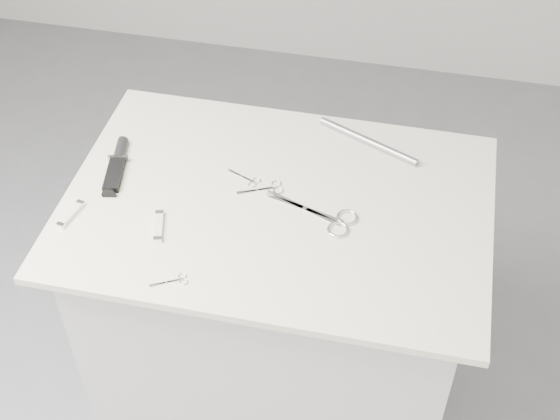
% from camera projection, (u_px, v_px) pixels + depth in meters
% --- Properties ---
extents(ground, '(4.00, 4.00, 0.01)m').
position_uv_depth(ground, '(278.00, 411.00, 2.48)').
color(ground, gray).
rests_on(ground, ground).
extents(plinth, '(0.90, 0.60, 0.90)m').
position_uv_depth(plinth, '(278.00, 324.00, 2.16)').
color(plinth, silver).
rests_on(plinth, ground).
extents(display_board, '(1.00, 0.70, 0.02)m').
position_uv_depth(display_board, '(277.00, 205.00, 1.84)').
color(display_board, beige).
rests_on(display_board, plinth).
extents(large_shears, '(0.22, 0.12, 0.01)m').
position_uv_depth(large_shears, '(329.00, 218.00, 1.79)').
color(large_shears, silver).
rests_on(large_shears, display_board).
extents(embroidery_scissors_a, '(0.11, 0.07, 0.00)m').
position_uv_depth(embroidery_scissors_a, '(268.00, 188.00, 1.86)').
color(embroidery_scissors_a, silver).
rests_on(embroidery_scissors_a, display_board).
extents(embroidery_scissors_b, '(0.09, 0.05, 0.00)m').
position_uv_depth(embroidery_scissors_b, '(248.00, 179.00, 1.88)').
color(embroidery_scissors_b, silver).
rests_on(embroidery_scissors_b, display_board).
extents(tiny_scissors, '(0.08, 0.06, 0.00)m').
position_uv_depth(tiny_scissors, '(174.00, 281.00, 1.66)').
color(tiny_scissors, silver).
rests_on(tiny_scissors, display_board).
extents(sheathed_knife, '(0.06, 0.19, 0.02)m').
position_uv_depth(sheathed_knife, '(117.00, 163.00, 1.92)').
color(sheathed_knife, black).
rests_on(sheathed_knife, display_board).
extents(pocket_knife_a, '(0.04, 0.09, 0.01)m').
position_uv_depth(pocket_knife_a, '(71.00, 214.00, 1.79)').
color(pocket_knife_a, silver).
rests_on(pocket_knife_a, display_board).
extents(pocket_knife_b, '(0.04, 0.10, 0.01)m').
position_uv_depth(pocket_knife_b, '(159.00, 226.00, 1.76)').
color(pocket_knife_b, silver).
rests_on(pocket_knife_b, display_board).
extents(metal_rail, '(0.27, 0.13, 0.02)m').
position_uv_depth(metal_rail, '(368.00, 141.00, 1.97)').
color(metal_rail, gray).
rests_on(metal_rail, display_board).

